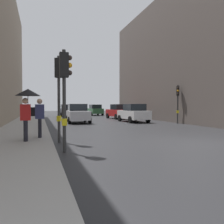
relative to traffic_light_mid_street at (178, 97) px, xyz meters
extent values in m
plane|color=#28282B|center=(-5.46, -9.18, -2.37)|extent=(120.00, 120.00, 0.00)
cube|color=#A8A5A0|center=(-12.72, -3.18, -2.29)|extent=(2.97, 40.00, 0.16)
cube|color=#5B514C|center=(6.31, 3.22, 4.18)|extent=(12.00, 25.68, 13.11)
cylinder|color=#2D2D2D|center=(0.01, 0.02, -0.65)|extent=(0.12, 0.12, 3.44)
cube|color=black|center=(0.01, 0.02, 0.55)|extent=(0.36, 0.38, 0.84)
cube|color=yellow|center=(0.01, 0.02, -1.32)|extent=(0.25, 0.24, 0.24)
sphere|color=#2D231E|center=(-0.08, -0.14, 0.81)|extent=(0.18, 0.18, 0.18)
sphere|color=orange|center=(-0.08, -0.14, 0.55)|extent=(0.18, 0.18, 0.18)
sphere|color=#2D231E|center=(-0.08, -0.14, 0.29)|extent=(0.18, 0.18, 0.18)
cylinder|color=#2D2D2D|center=(-10.93, -7.15, -0.49)|extent=(0.12, 0.12, 3.77)
cube|color=black|center=(-10.93, -7.15, 0.87)|extent=(0.36, 0.33, 0.84)
cube|color=yellow|center=(-10.93, -7.15, -1.32)|extent=(0.22, 0.24, 0.24)
sphere|color=#2D231E|center=(-10.75, -7.21, 1.13)|extent=(0.18, 0.18, 0.18)
sphere|color=orange|center=(-10.75, -7.21, 0.87)|extent=(0.18, 0.18, 0.18)
sphere|color=#2D231E|center=(-10.75, -7.21, 0.61)|extent=(0.18, 0.18, 0.18)
cylinder|color=#2D2D2D|center=(-10.93, -9.31, -0.61)|extent=(0.12, 0.12, 3.53)
cube|color=black|center=(-10.93, -9.31, 0.63)|extent=(0.31, 0.25, 0.84)
cube|color=yellow|center=(-10.93, -9.31, -1.32)|extent=(0.16, 0.20, 0.24)
sphere|color=#2D231E|center=(-10.74, -9.31, 0.89)|extent=(0.18, 0.18, 0.18)
sphere|color=orange|center=(-10.74, -9.31, 0.63)|extent=(0.18, 0.18, 0.18)
sphere|color=#2D231E|center=(-10.74, -9.31, 0.37)|extent=(0.18, 0.18, 0.18)
cube|color=black|center=(-7.88, 16.25, -1.65)|extent=(1.86, 4.23, 0.80)
cube|color=black|center=(-7.87, 16.50, -0.93)|extent=(1.63, 2.02, 0.64)
cylinder|color=black|center=(-7.00, 14.88, -2.05)|extent=(0.23, 0.64, 0.64)
cylinder|color=black|center=(-8.80, 14.91, -2.05)|extent=(0.23, 0.64, 0.64)
cylinder|color=black|center=(-6.96, 17.58, -2.05)|extent=(0.23, 0.64, 0.64)
cylinder|color=black|center=(-8.76, 17.61, -2.05)|extent=(0.23, 0.64, 0.64)
cube|color=red|center=(-2.56, 8.47, -1.65)|extent=(2.09, 4.31, 0.80)
cube|color=black|center=(-2.54, 8.22, -0.93)|extent=(1.73, 2.11, 0.64)
cylinder|color=black|center=(-3.55, 9.76, -2.05)|extent=(0.26, 0.65, 0.64)
cylinder|color=black|center=(-1.75, 9.88, -2.05)|extent=(0.26, 0.65, 0.64)
cylinder|color=black|center=(-3.36, 7.06, -2.05)|extent=(0.26, 0.65, 0.64)
cylinder|color=black|center=(-1.57, 7.19, -2.05)|extent=(0.26, 0.65, 0.64)
cube|color=silver|center=(-2.98, 3.04, -1.65)|extent=(1.87, 4.23, 0.80)
cube|color=black|center=(-2.98, 2.79, -0.93)|extent=(1.63, 2.03, 0.64)
cylinder|color=black|center=(-3.90, 4.37, -2.05)|extent=(0.23, 0.64, 0.64)
cylinder|color=black|center=(-2.10, 4.40, -2.05)|extent=(0.23, 0.64, 0.64)
cylinder|color=black|center=(-3.86, 1.67, -2.05)|extent=(0.23, 0.64, 0.64)
cylinder|color=black|center=(-2.06, 1.70, -2.05)|extent=(0.23, 0.64, 0.64)
cube|color=#BCBCC1|center=(-8.32, 3.74, -1.65)|extent=(1.96, 4.27, 0.80)
cube|color=black|center=(-8.31, 3.99, -0.93)|extent=(1.68, 2.06, 0.64)
cylinder|color=black|center=(-7.47, 2.36, -2.05)|extent=(0.24, 0.65, 0.64)
cylinder|color=black|center=(-9.27, 2.43, -2.05)|extent=(0.24, 0.65, 0.64)
cylinder|color=black|center=(-7.37, 5.05, -2.05)|extent=(0.24, 0.65, 0.64)
cylinder|color=black|center=(-9.17, 5.12, -2.05)|extent=(0.24, 0.65, 0.64)
cube|color=#2D6038|center=(-3.03, 18.69, -1.65)|extent=(1.90, 4.24, 0.80)
cube|color=black|center=(-3.02, 18.44, -0.93)|extent=(1.65, 2.04, 0.64)
cylinder|color=black|center=(-3.96, 20.02, -2.05)|extent=(0.24, 0.65, 0.64)
cylinder|color=black|center=(-2.16, 20.06, -2.05)|extent=(0.24, 0.65, 0.64)
cylinder|color=black|center=(-3.90, 17.32, -2.05)|extent=(0.24, 0.65, 0.64)
cylinder|color=black|center=(-2.10, 17.36, -2.05)|extent=(0.24, 0.65, 0.64)
cylinder|color=black|center=(-12.29, -7.25, -1.79)|extent=(0.16, 0.16, 0.85)
cylinder|color=black|center=(-12.29, -7.45, -1.79)|extent=(0.16, 0.16, 0.85)
cube|color=red|center=(-12.29, -7.35, -1.03)|extent=(0.40, 0.26, 0.66)
sphere|color=tan|center=(-12.29, -7.35, -0.56)|extent=(0.24, 0.24, 0.24)
cylinder|color=black|center=(-12.19, -7.35, -0.78)|extent=(0.02, 0.02, 0.90)
cone|color=black|center=(-12.19, -7.35, -0.21)|extent=(1.00, 1.00, 0.28)
cylinder|color=black|center=(-11.73, -6.33, -1.79)|extent=(0.16, 0.16, 0.85)
cylinder|color=black|center=(-11.73, -6.53, -1.79)|extent=(0.16, 0.16, 0.85)
cube|color=navy|center=(-11.73, -6.43, -1.03)|extent=(0.40, 0.26, 0.66)
sphere|color=tan|center=(-11.73, -6.43, -0.56)|extent=(0.24, 0.24, 0.24)
cube|color=black|center=(-12.03, -6.42, -1.03)|extent=(0.20, 0.28, 0.40)
camera|label=1|loc=(-11.75, -17.15, -0.75)|focal=35.93mm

